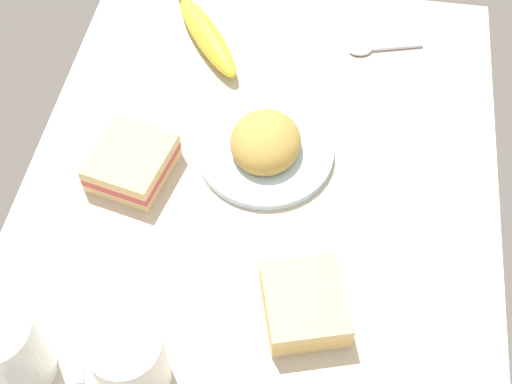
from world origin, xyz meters
TOP-DOWN VIEW (x-y plane):
  - tabletop at (0.00, 0.00)cm, footprint 90.00×64.00cm
  - plate_of_food at (-8.60, 0.44)cm, footprint 19.00×19.00cm
  - coffee_mug_black at (25.48, -9.73)cm, footprint 7.85×10.12cm
  - sandwich_main at (-2.70, -17.33)cm, footprint 12.47×11.66cm
  - sandwich_side at (14.48, 8.01)cm, footprint 12.61×11.91cm
  - glass_of_milk at (26.45, -22.69)cm, footprint 7.60×7.60cm
  - banana at (-28.85, -12.18)cm, footprint 18.17×14.42cm
  - spoon at (-31.63, 13.83)cm, footprint 4.70×11.74cm

SIDE VIEW (x-z plane):
  - tabletop at x=0.00cm, z-range 0.00..2.00cm
  - spoon at x=-31.63cm, z-range 1.98..2.78cm
  - plate_of_food at x=-8.60cm, z-range 0.75..7.09cm
  - banana at x=-28.85cm, z-range 2.00..5.94cm
  - sandwich_side at x=14.48cm, z-range 2.00..6.40cm
  - sandwich_main at x=-2.70cm, z-range 2.00..6.40cm
  - glass_of_milk at x=26.45cm, z-range 1.52..12.85cm
  - coffee_mug_black at x=25.48cm, z-range 2.14..12.36cm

